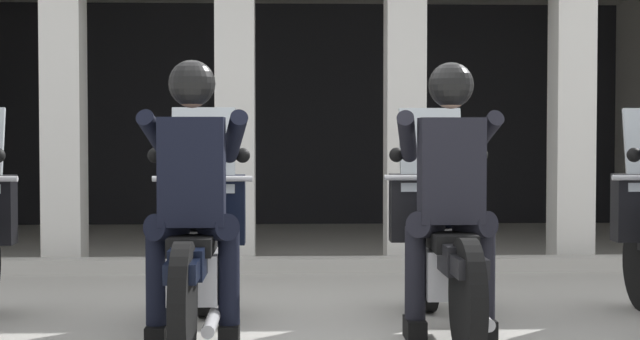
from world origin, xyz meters
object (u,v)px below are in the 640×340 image
object	(u,v)px
motorcycle_center_left	(198,250)
police_officer_center_right	(450,176)
police_officer_center_left	(193,177)
motorcycle_center_right	(442,246)

from	to	relation	value
motorcycle_center_left	police_officer_center_right	bearing A→B (deg)	-12.26
motorcycle_center_left	police_officer_center_left	xyz separation A→B (m)	(-0.00, -0.28, 0.44)
police_officer_center_right	motorcycle_center_right	bearing A→B (deg)	81.05
police_officer_center_left	motorcycle_center_right	size ratio (longest dim) A/B	0.78
motorcycle_center_left	police_officer_center_right	world-z (taller)	police_officer_center_right
motorcycle_center_left	police_officer_center_left	world-z (taller)	police_officer_center_left
police_officer_center_left	motorcycle_center_right	distance (m)	1.57
police_officer_center_left	police_officer_center_right	distance (m)	1.46
police_officer_center_left	motorcycle_center_right	world-z (taller)	police_officer_center_left
police_officer_center_left	police_officer_center_right	world-z (taller)	same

